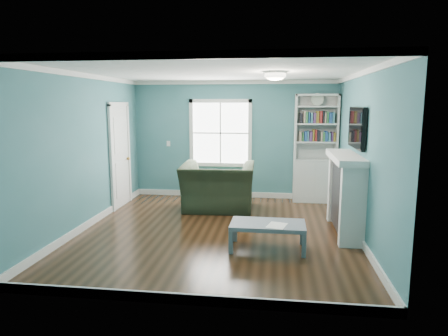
# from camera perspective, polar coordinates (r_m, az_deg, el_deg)

# --- Properties ---
(floor) EXTENTS (5.00, 5.00, 0.00)m
(floor) POSITION_cam_1_polar(r_m,az_deg,el_deg) (6.74, -0.90, -8.97)
(floor) COLOR black
(floor) RESTS_ON ground
(room_walls) EXTENTS (5.00, 5.00, 5.00)m
(room_walls) POSITION_cam_1_polar(r_m,az_deg,el_deg) (6.43, -0.93, 4.54)
(room_walls) COLOR #347275
(room_walls) RESTS_ON ground
(trim) EXTENTS (4.50, 5.00, 2.60)m
(trim) POSITION_cam_1_polar(r_m,az_deg,el_deg) (6.47, -0.92, 1.50)
(trim) COLOR white
(trim) RESTS_ON ground
(window) EXTENTS (1.40, 0.06, 1.50)m
(window) POSITION_cam_1_polar(r_m,az_deg,el_deg) (8.93, -0.51, 5.01)
(window) COLOR white
(window) RESTS_ON room_walls
(bookshelf) EXTENTS (0.90, 0.35, 2.31)m
(bookshelf) POSITION_cam_1_polar(r_m,az_deg,el_deg) (8.76, 12.86, 1.23)
(bookshelf) COLOR silver
(bookshelf) RESTS_ON ground
(fireplace) EXTENTS (0.44, 1.58, 1.30)m
(fireplace) POSITION_cam_1_polar(r_m,az_deg,el_deg) (6.80, 17.00, -3.67)
(fireplace) COLOR black
(fireplace) RESTS_ON ground
(tv) EXTENTS (0.06, 1.10, 0.65)m
(tv) POSITION_cam_1_polar(r_m,az_deg,el_deg) (6.67, 18.46, 5.48)
(tv) COLOR black
(tv) RESTS_ON fireplace
(door) EXTENTS (0.12, 0.98, 2.17)m
(door) POSITION_cam_1_polar(r_m,az_deg,el_deg) (8.42, -14.63, 1.87)
(door) COLOR silver
(door) RESTS_ON ground
(ceiling_fixture) EXTENTS (0.38, 0.38, 0.15)m
(ceiling_fixture) POSITION_cam_1_polar(r_m,az_deg,el_deg) (6.45, 7.32, 13.09)
(ceiling_fixture) COLOR white
(ceiling_fixture) RESTS_ON room_walls
(light_switch) EXTENTS (0.08, 0.01, 0.12)m
(light_switch) POSITION_cam_1_polar(r_m,az_deg,el_deg) (9.20, -7.94, 3.48)
(light_switch) COLOR white
(light_switch) RESTS_ON room_walls
(recliner) EXTENTS (1.45, 0.98, 1.24)m
(recliner) POSITION_cam_1_polar(r_m,az_deg,el_deg) (7.93, -0.86, -1.59)
(recliner) COLOR black
(recliner) RESTS_ON ground
(coffee_table) EXTENTS (1.08, 0.60, 0.39)m
(coffee_table) POSITION_cam_1_polar(r_m,az_deg,el_deg) (5.89, 6.28, -8.28)
(coffee_table) COLOR #4E585E
(coffee_table) RESTS_ON ground
(paper_sheet) EXTENTS (0.32, 0.37, 0.00)m
(paper_sheet) POSITION_cam_1_polar(r_m,az_deg,el_deg) (5.77, 7.55, -8.13)
(paper_sheet) COLOR white
(paper_sheet) RESTS_ON coffee_table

